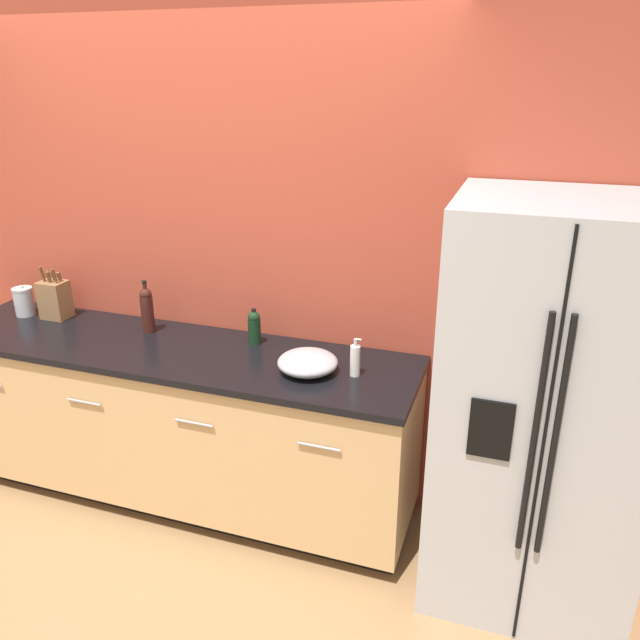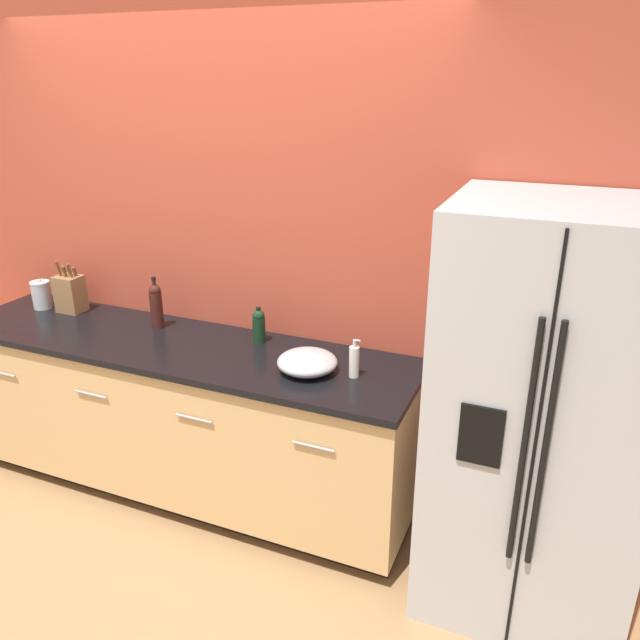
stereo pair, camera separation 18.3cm
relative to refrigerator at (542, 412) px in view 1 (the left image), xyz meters
The scene contains 10 objects.
ground_plane 2.07m from the refrigerator, 156.81° to the right, with size 14.00×14.00×0.00m, color #997047.
wall_back 1.81m from the refrigerator, 166.95° to the left, with size 10.00×0.05×2.60m.
counter_unit 1.88m from the refrigerator, behind, with size 2.59×0.64×0.91m.
refrigerator is the anchor object (origin of this frame).
knife_block 2.66m from the refrigerator, behind, with size 0.15×0.12×0.31m.
wine_bottle 2.04m from the refrigerator, behind, with size 0.07×0.07×0.29m.
soap_dispenser 0.84m from the refrigerator, behind, with size 0.05×0.05×0.19m.
oil_bottle 1.44m from the refrigerator, behind, with size 0.07×0.07×0.19m.
steel_canister 2.86m from the refrigerator, behind, with size 0.11×0.11×0.18m.
mixing_bowl 1.05m from the refrigerator, behind, with size 0.28×0.28×0.10m.
Camera 1 is at (1.57, -1.73, 2.23)m, focal length 35.00 mm.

